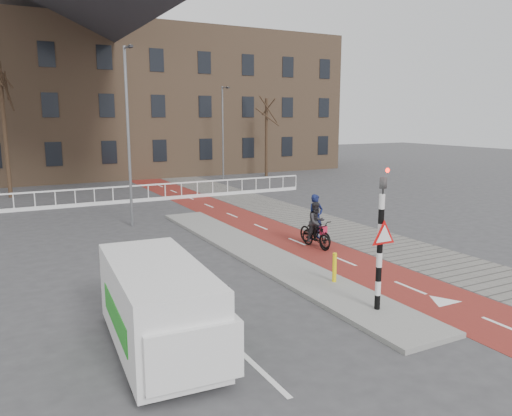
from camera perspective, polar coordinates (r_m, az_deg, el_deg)
name	(u,v)px	position (r m, az deg, el deg)	size (l,w,h in m)	color
ground	(346,286)	(14.79, 10.25, -8.75)	(120.00, 120.00, 0.00)	#38383A
bike_lane	(241,219)	(23.80, -1.74, -1.25)	(2.50, 60.00, 0.01)	maroon
sidewalk	(291,214)	(25.12, 4.00, -0.64)	(3.00, 60.00, 0.01)	slate
curb_island	(259,254)	(17.61, 0.39, -5.24)	(1.80, 16.00, 0.12)	gray
traffic_signal	(381,236)	(12.38, 14.09, -3.08)	(0.80, 0.80, 3.68)	black
bollard	(334,267)	(14.59, 8.96, -6.72)	(0.12, 0.12, 0.85)	yellow
cyclist_near	(315,228)	(18.95, 6.81, -2.32)	(0.74, 1.89, 1.95)	black
cyclist_far	(316,229)	(18.53, 6.89, -2.40)	(0.77, 1.62, 1.73)	black
van	(158,305)	(10.68, -11.18, -10.84)	(1.99, 4.41, 1.85)	white
railing	(75,201)	(28.56, -19.93, 0.70)	(28.00, 0.10, 0.99)	silver
townhouse_row	(67,78)	(43.44, -20.74, 13.72)	(46.00, 10.00, 15.90)	#7F6047
tree_mid	(5,131)	(33.28, -26.77, 7.90)	(0.24, 0.24, 7.98)	black
tree_right	(266,138)	(40.71, 1.20, 8.03)	(0.24, 0.24, 6.24)	black
streetlight_near	(128,139)	(22.43, -14.37, 7.67)	(0.12, 0.12, 7.73)	slate
streetlight_right	(223,133)	(38.84, -3.81, 8.50)	(0.12, 0.12, 7.06)	slate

